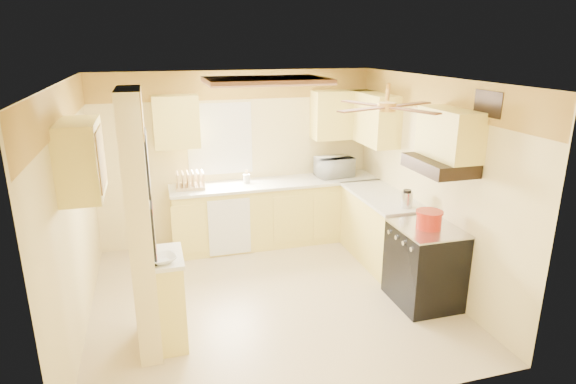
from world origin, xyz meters
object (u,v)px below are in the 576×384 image
object	(u,v)px
dutch_oven	(429,219)
kettle	(407,199)
stove	(424,265)
bowl	(163,259)
microwave	(334,167)

from	to	relation	value
dutch_oven	kettle	distance (m)	0.63
stove	bowl	distance (m)	2.90
stove	microwave	xyz separation A→B (m)	(-0.26, 2.19, 0.63)
dutch_oven	kettle	xyz separation A→B (m)	(0.08, 0.63, 0.03)
bowl	microwave	bearing A→B (deg)	41.98
microwave	dutch_oven	world-z (taller)	microwave
bowl	dutch_oven	xyz separation A→B (m)	(2.84, 0.13, 0.05)
dutch_oven	stove	bearing A→B (deg)	71.47
stove	bowl	bearing A→B (deg)	-177.10
stove	microwave	size ratio (longest dim) A/B	1.73
stove	kettle	distance (m)	0.85
bowl	kettle	bearing A→B (deg)	14.53
kettle	microwave	bearing A→B (deg)	101.83
stove	microwave	bearing A→B (deg)	96.70
dutch_oven	kettle	size ratio (longest dim) A/B	1.33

